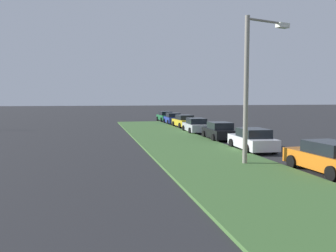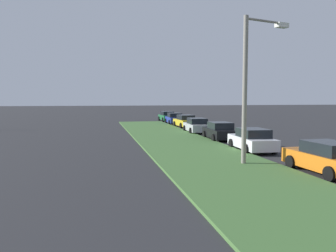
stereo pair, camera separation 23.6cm
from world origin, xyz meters
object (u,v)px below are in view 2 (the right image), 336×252
(parked_car_orange, at_px, (327,158))
(parked_car_green, at_px, (167,116))
(parked_car_silver, at_px, (197,126))
(parked_car_blue, at_px, (174,119))
(parked_car_yellow, at_px, (185,121))
(streetlight, at_px, (250,79))
(parked_car_black, at_px, (220,131))
(parked_car_white, at_px, (252,140))

(parked_car_orange, xyz_separation_m, parked_car_green, (35.87, -0.03, 0.00))
(parked_car_green, bearing_deg, parked_car_silver, 176.59)
(parked_car_orange, relative_size, parked_car_blue, 1.00)
(parked_car_yellow, height_order, streetlight, streetlight)
(streetlight, bearing_deg, parked_car_black, -12.48)
(parked_car_blue, bearing_deg, parked_car_silver, 179.82)
(parked_car_orange, bearing_deg, parked_car_white, 0.92)
(parked_car_yellow, height_order, parked_car_blue, same)
(parked_car_white, xyz_separation_m, parked_car_blue, (23.52, -0.24, 0.00))
(parked_car_white, relative_size, parked_car_black, 1.00)
(parked_car_silver, bearing_deg, streetlight, 175.22)
(parked_car_green, distance_m, streetlight, 33.59)
(parked_car_black, height_order, parked_car_yellow, same)
(parked_car_white, bearing_deg, parked_car_orange, -174.18)
(parked_car_orange, xyz_separation_m, parked_car_yellow, (24.94, 0.03, 0.00))
(parked_car_black, bearing_deg, parked_car_white, -177.50)
(parked_car_yellow, relative_size, parked_car_blue, 1.00)
(parked_car_green, relative_size, streetlight, 0.58)
(parked_car_blue, bearing_deg, parked_car_white, -178.58)
(parked_car_blue, bearing_deg, streetlight, 176.92)
(parked_car_black, relative_size, parked_car_green, 1.01)
(parked_car_black, xyz_separation_m, streetlight, (-10.18, 2.25, 3.67))
(streetlight, bearing_deg, parked_car_blue, -5.09)
(streetlight, bearing_deg, parked_car_silver, -7.22)
(parked_car_white, bearing_deg, parked_car_black, 2.66)
(parked_car_silver, distance_m, parked_car_green, 17.33)
(parked_car_orange, bearing_deg, parked_car_blue, -1.81)
(parked_car_yellow, relative_size, parked_car_green, 1.01)
(parked_car_orange, relative_size, parked_car_white, 0.99)
(parked_car_green, bearing_deg, parked_car_yellow, 178.21)
(parked_car_black, height_order, parked_car_silver, same)
(parked_car_yellow, bearing_deg, parked_car_silver, 172.95)
(parked_car_orange, xyz_separation_m, parked_car_silver, (18.55, 0.56, 0.00))
(parked_car_orange, bearing_deg, parked_car_black, -0.55)
(parked_car_orange, relative_size, parked_car_black, 1.00)
(parked_car_yellow, xyz_separation_m, parked_car_blue, (5.39, 0.07, 0.00))
(parked_car_silver, distance_m, parked_car_blue, 11.78)
(parked_car_black, relative_size, parked_car_silver, 1.00)
(parked_car_black, xyz_separation_m, parked_car_yellow, (12.17, -0.29, 0.00))
(parked_car_black, bearing_deg, parked_car_yellow, 1.35)
(parked_car_white, relative_size, parked_car_silver, 1.00)
(parked_car_blue, relative_size, parked_car_green, 1.00)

